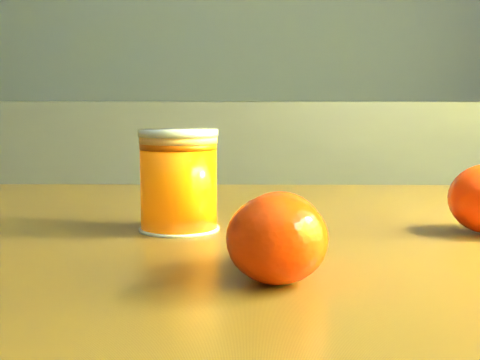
{
  "coord_description": "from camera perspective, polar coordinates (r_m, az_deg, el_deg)",
  "views": [
    {
      "loc": [
        0.77,
        -0.28,
        0.9
      ],
      "look_at": [
        0.75,
        0.31,
        0.83
      ],
      "focal_mm": 50.0,
      "sensor_mm": 36.0,
      "label": 1
    }
  ],
  "objects": [
    {
      "name": "orange_extra",
      "position": [
        0.42,
        3.18,
        -5.05
      ],
      "size": [
        0.07,
        0.07,
        0.06
      ],
      "primitive_type": "ellipsoid",
      "rotation": [
        0.0,
        0.0,
        -0.04
      ],
      "color": "#FF3505",
      "rests_on": "table"
    },
    {
      "name": "orange_front",
      "position": [
        0.46,
        3.4,
        -4.24
      ],
      "size": [
        0.06,
        0.06,
        0.05
      ],
      "primitive_type": "ellipsoid",
      "rotation": [
        0.0,
        0.0,
        0.05
      ],
      "color": "#FF3505",
      "rests_on": "table"
    },
    {
      "name": "juice_glass",
      "position": [
        0.58,
        -5.25,
        -0.07
      ],
      "size": [
        0.07,
        0.07,
        0.09
      ],
      "rotation": [
        0.0,
        0.0,
        0.33
      ],
      "color": "#FF6A05",
      "rests_on": "table"
    }
  ]
}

